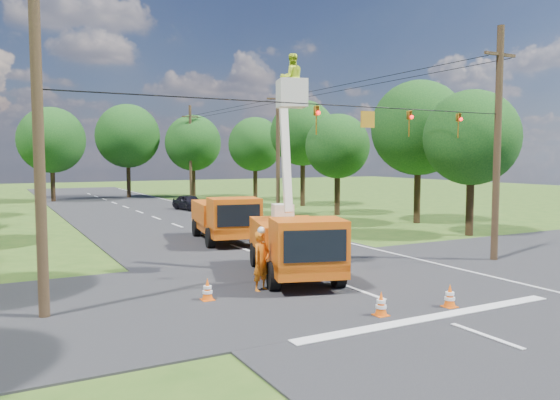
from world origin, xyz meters
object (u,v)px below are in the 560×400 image
traffic_cone_0 (381,304)px  tree_right_c (338,146)px  distant_car (190,202)px  tree_far_c (193,143)px  traffic_cone_3 (264,234)px  tree_far_a (52,140)px  ground_worker (261,261)px  tree_right_a (472,138)px  traffic_cone_4 (207,290)px  tree_right_e (255,144)px  traffic_cone_1 (450,296)px  bucket_truck (294,231)px  pole_right_mid (278,149)px  traffic_cone_2 (280,245)px  pole_right_far (191,151)px  traffic_cone_6 (265,222)px  tree_far_b (128,136)px  pole_left (39,156)px  pole_right_near (497,142)px  tree_right_b (418,128)px  second_truck (225,218)px  tree_right_d (303,133)px

traffic_cone_0 → tree_right_c: tree_right_c is taller
distant_car → tree_far_c: 15.95m
traffic_cone_3 → tree_far_a: 34.44m
ground_worker → tree_right_a: bearing=-3.6°
traffic_cone_4 → tree_right_e: bearing=62.3°
traffic_cone_1 → tree_right_c: bearing=63.0°
bucket_truck → tree_far_c: size_ratio=0.90×
pole_right_mid → traffic_cone_2: bearing=-117.6°
pole_right_far → tree_far_c: (1.00, 2.00, 0.96)m
tree_right_c → tree_far_a: 30.13m
pole_right_far → tree_right_a: size_ratio=1.21×
traffic_cone_6 → traffic_cone_0: bearing=-107.1°
traffic_cone_3 → tree_far_b: tree_far_b is taller
pole_left → traffic_cone_1: bearing=-23.4°
traffic_cone_3 → pole_right_near: size_ratio=0.07×
traffic_cone_3 → tree_right_c: size_ratio=0.09×
ground_worker → tree_far_b: size_ratio=0.20×
tree_right_b → tree_right_e: (-1.20, 23.00, -0.62)m
traffic_cone_4 → tree_right_c: 27.03m
second_truck → pole_right_far: bearing=84.6°
traffic_cone_3 → tree_far_b: bearing=88.8°
traffic_cone_0 → pole_right_far: bearing=77.7°
tree_far_a → tree_far_b: tree_far_b is taller
ground_worker → traffic_cone_6: bearing=38.8°
traffic_cone_4 → pole_right_far: pole_right_far is taller
traffic_cone_4 → ground_worker: bearing=9.5°
tree_right_d → bucket_truck: bearing=-121.2°
pole_right_near → pole_right_far: (0.00, 40.00, 0.00)m
traffic_cone_0 → pole_right_near: pole_right_near is taller
traffic_cone_1 → traffic_cone_2: (0.00, 10.66, 0.00)m
bucket_truck → tree_right_b: size_ratio=0.86×
distant_car → tree_right_b: bearing=-66.6°
traffic_cone_4 → pole_right_far: bearing=71.7°
traffic_cone_0 → pole_right_mid: 26.63m
traffic_cone_2 → tree_right_b: size_ratio=0.07×
ground_worker → traffic_cone_4: ground_worker is taller
tree_right_d → tree_far_c: 15.92m
tree_right_e → tree_far_a: size_ratio=0.91×
tree_right_b → second_truck: bearing=-173.8°
traffic_cone_2 → traffic_cone_4: (-6.05, -6.52, 0.00)m
traffic_cone_2 → tree_right_c: tree_right_c is taller
tree_right_d → tree_far_c: size_ratio=1.06×
tree_far_b → traffic_cone_0: bearing=-94.8°
tree_right_d → tree_far_a: tree_right_d is taller
pole_right_mid → tree_right_a: (5.00, -14.00, 0.46)m
bucket_truck → distant_car: bucket_truck is taller
second_truck → pole_right_far: pole_right_far is taller
traffic_cone_3 → tree_far_c: (7.24, 32.16, 5.70)m
tree_right_e → tree_right_c: bearing=-92.1°
traffic_cone_3 → pole_right_near: bearing=-57.6°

